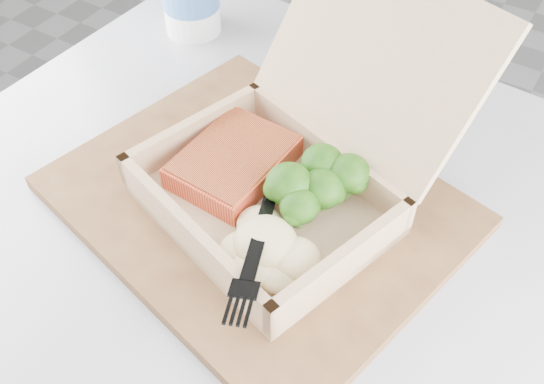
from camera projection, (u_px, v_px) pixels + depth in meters
The scene contains 9 objects.
floor at pixel (94, 283), 1.39m from camera, with size 4.00×4.00×0.00m, color #9C9BA1.
cafe_table at pixel (249, 332), 0.72m from camera, with size 0.79×0.79×0.71m.
serving_tray at pixel (257, 202), 0.60m from camera, with size 0.37×0.30×0.02m, color brown.
takeout_container at pixel (299, 153), 0.57m from camera, with size 0.30×0.33×0.19m.
salmon_fillet at pixel (234, 162), 0.60m from camera, with size 0.09×0.12×0.02m, color #E1542C.
broccoli_pile at pixel (322, 194), 0.56m from camera, with size 0.11×0.11×0.04m, color #346C18, non-canonical shape.
mashed_potatoes at pixel (265, 242), 0.53m from camera, with size 0.09×0.08×0.03m, color beige.
plastic_fork at pixel (264, 217), 0.53m from camera, with size 0.08×0.16×0.03m.
receipt at pixel (345, 87), 0.74m from camera, with size 0.07×0.13×0.00m, color white.
Camera 1 is at (0.75, -0.44, 1.18)m, focal length 40.00 mm.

